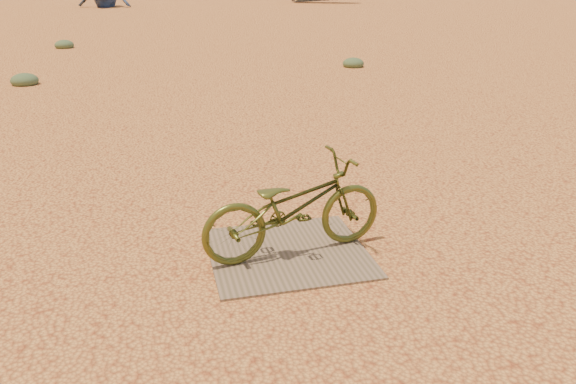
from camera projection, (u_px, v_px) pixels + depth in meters
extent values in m
plane|color=#E69E53|center=(268.00, 235.00, 5.60)|extent=(120.00, 120.00, 0.00)
cube|color=#775F50|center=(288.00, 253.00, 5.22)|extent=(1.44, 1.34, 0.02)
imported|color=#484F1C|center=(294.00, 207.00, 5.04)|extent=(1.80, 0.86, 0.91)
ellipsoid|color=#4C6444|center=(25.00, 85.00, 13.00)|extent=(0.62, 0.62, 0.34)
ellipsoid|color=#4C6444|center=(353.00, 67.00, 15.41)|extent=(0.58, 0.58, 0.32)
ellipsoid|color=#4C6444|center=(65.00, 48.00, 19.19)|extent=(0.63, 0.63, 0.35)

